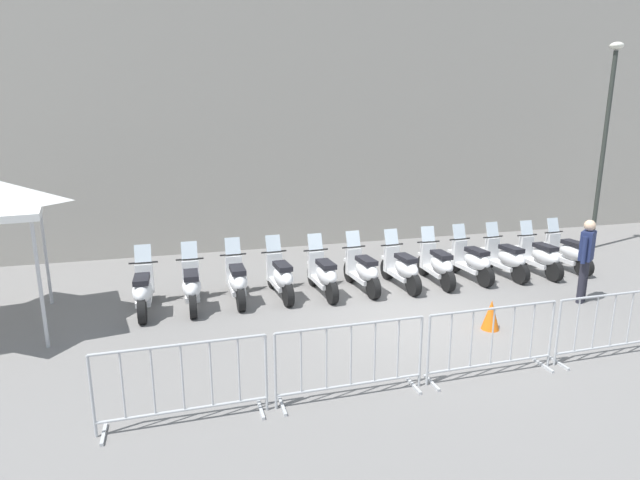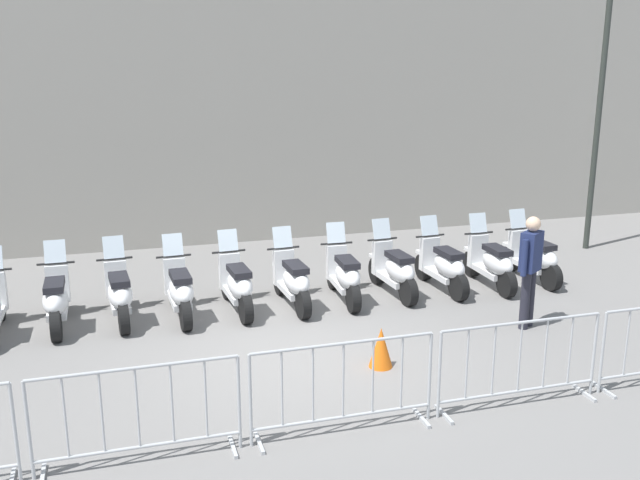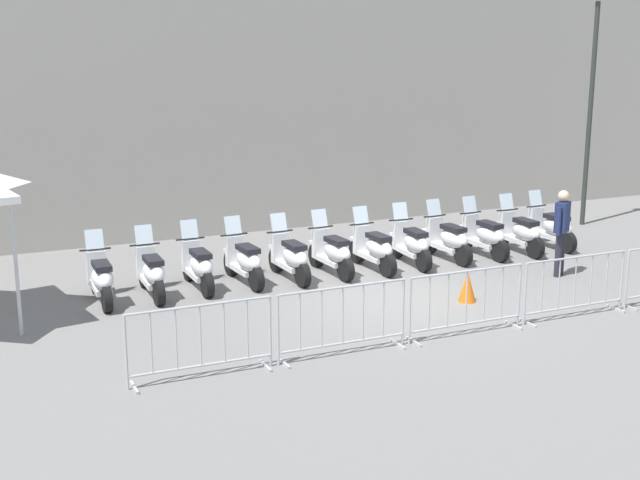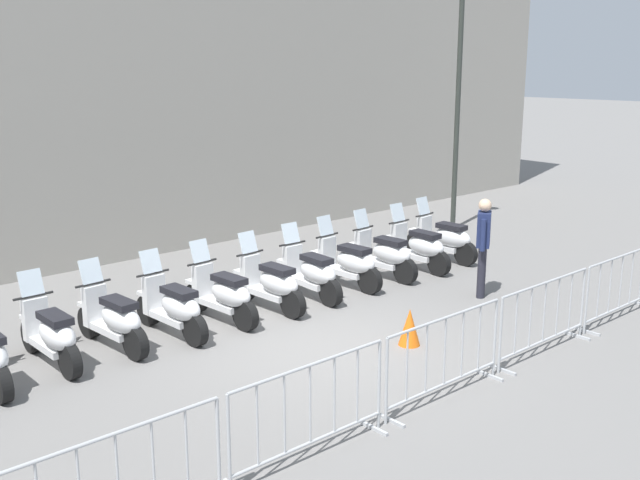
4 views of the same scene
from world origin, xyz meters
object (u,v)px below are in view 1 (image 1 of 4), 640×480
object	(u,v)px
motorcycle_6	(402,268)
barrier_segment_1	(351,362)
barrier_segment_3	(612,326)
street_lamp	(606,128)
motorcycle_4	(323,275)
barrier_segment_0	(183,385)
motorcycle_1	(192,286)
motorcycle_9	(506,259)
traffic_cone	(491,315)
motorcycle_5	(363,271)
officer_near_row_end	(586,256)
motorcycle_11	(568,253)
motorcycle_2	(237,281)
motorcycle_10	(539,257)
barrier_segment_2	(492,342)
motorcycle_3	(281,277)
motorcycle_0	(143,291)
motorcycle_7	(437,265)
motorcycle_8	(472,261)

from	to	relation	value
motorcycle_6	barrier_segment_1	xyz separation A→B (m)	(-3.29, -3.50, 0.07)
barrier_segment_3	street_lamp	distance (m)	8.35
motorcycle_4	barrier_segment_1	world-z (taller)	motorcycle_4
barrier_segment_0	motorcycle_1	bearing A→B (deg)	76.51
motorcycle_9	traffic_cone	bearing A→B (deg)	-139.75
motorcycle_5	officer_near_row_end	size ratio (longest dim) A/B	1.00
barrier_segment_0	motorcycle_11	bearing A→B (deg)	13.77
barrier_segment_1	barrier_segment_3	size ratio (longest dim) A/B	1.00
motorcycle_2	motorcycle_9	world-z (taller)	same
motorcycle_1	motorcycle_4	distance (m)	2.74
street_lamp	officer_near_row_end	xyz separation A→B (m)	(-4.32, -2.93, -2.48)
traffic_cone	motorcycle_5	bearing A→B (deg)	109.36
motorcycle_5	motorcycle_10	size ratio (longest dim) A/B	1.00
motorcycle_9	barrier_segment_0	world-z (taller)	motorcycle_9
motorcycle_11	barrier_segment_2	size ratio (longest dim) A/B	0.84
motorcycle_3	barrier_segment_3	xyz separation A→B (m)	(3.65, -4.86, 0.07)
motorcycle_0	motorcycle_7	world-z (taller)	same
motorcycle_1	motorcycle_3	size ratio (longest dim) A/B	0.99
motorcycle_5	motorcycle_9	bearing A→B (deg)	-9.80
barrier_segment_0	street_lamp	world-z (taller)	street_lamp
barrier_segment_1	barrier_segment_3	bearing A→B (deg)	-9.98
motorcycle_8	street_lamp	distance (m)	6.19
motorcycle_6	traffic_cone	world-z (taller)	motorcycle_6
motorcycle_11	officer_near_row_end	world-z (taller)	officer_near_row_end
motorcycle_7	motorcycle_2	bearing A→B (deg)	168.84
motorcycle_2	motorcycle_6	xyz separation A→B (m)	(3.57, -0.76, 0.00)
motorcycle_2	motorcycle_1	bearing A→B (deg)	177.14
motorcycle_5	barrier_segment_0	xyz separation A→B (m)	(-4.54, -3.33, 0.07)
motorcycle_10	traffic_cone	size ratio (longest dim) A/B	3.12
motorcycle_8	motorcycle_10	distance (m)	1.82
motorcycle_1	motorcycle_8	xyz separation A→B (m)	(6.29, -1.04, 0.00)
motorcycle_8	motorcycle_9	distance (m)	0.91
motorcycle_3	barrier_segment_2	xyz separation A→B (m)	(1.52, -4.48, 0.07)
motorcycle_1	motorcycle_6	distance (m)	4.56
motorcycle_1	barrier_segment_2	world-z (taller)	motorcycle_1
motorcycle_1	motorcycle_5	world-z (taller)	same
barrier_segment_1	officer_near_row_end	bearing A→B (deg)	10.48
motorcycle_4	barrier_segment_3	bearing A→B (deg)	-58.84
motorcycle_1	motorcycle_8	bearing A→B (deg)	-9.41
motorcycle_1	motorcycle_8	distance (m)	6.38
motorcycle_6	motorcycle_1	bearing A→B (deg)	169.79
motorcycle_4	barrier_segment_2	world-z (taller)	motorcycle_4
officer_near_row_end	motorcycle_8	bearing A→B (deg)	115.65
motorcycle_7	barrier_segment_1	xyz separation A→B (m)	(-4.18, -3.38, 0.07)
motorcycle_0	barrier_segment_1	world-z (taller)	motorcycle_0
motorcycle_10	traffic_cone	bearing A→B (deg)	-150.41
motorcycle_8	barrier_segment_2	xyz separation A→B (m)	(-2.96, -3.64, 0.07)
motorcycle_2	barrier_segment_2	xyz separation A→B (m)	(2.42, -4.64, 0.07)
motorcycle_9	motorcycle_5	bearing A→B (deg)	170.20
motorcycle_10	street_lamp	world-z (taller)	street_lamp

